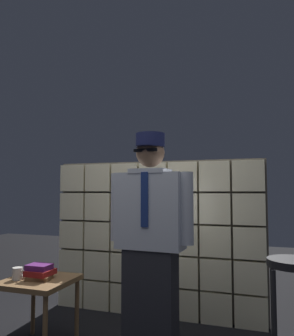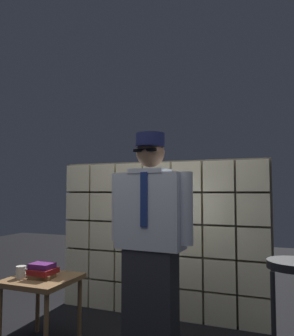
% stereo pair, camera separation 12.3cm
% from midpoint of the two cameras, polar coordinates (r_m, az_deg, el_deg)
% --- Properties ---
extents(glass_block_wall, '(2.21, 0.10, 1.58)m').
position_cam_midpoint_polar(glass_block_wall, '(3.44, 0.13, -12.06)').
color(glass_block_wall, beige).
rests_on(glass_block_wall, ground).
extents(standing_person, '(0.68, 0.30, 1.70)m').
position_cam_midpoint_polar(standing_person, '(2.56, -0.82, -12.26)').
color(standing_person, '#28282D').
rests_on(standing_person, ground).
extents(side_table, '(0.52, 0.52, 0.55)m').
position_cam_midpoint_polar(side_table, '(2.97, -19.39, -19.02)').
color(side_table, brown).
rests_on(side_table, ground).
extents(book_stack, '(0.21, 0.20, 0.12)m').
position_cam_midpoint_polar(book_stack, '(2.92, -19.29, -16.62)').
color(book_stack, brown).
rests_on(book_stack, side_table).
extents(coffee_mug, '(0.13, 0.08, 0.09)m').
position_cam_midpoint_polar(coffee_mug, '(2.97, -22.65, -16.52)').
color(coffee_mug, silver).
rests_on(coffee_mug, side_table).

